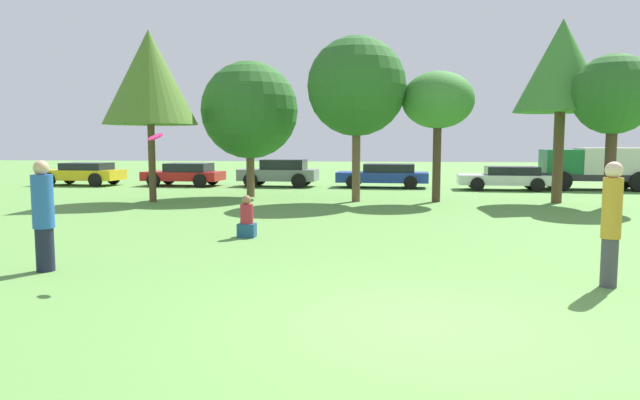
# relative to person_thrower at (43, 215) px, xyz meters

# --- Properties ---
(ground_plane) EXTENTS (120.00, 120.00, 0.00)m
(ground_plane) POSITION_rel_person_thrower_xyz_m (6.15, -2.25, -0.98)
(ground_plane) COLOR #5B8E42
(person_thrower) EXTENTS (0.36, 0.36, 1.92)m
(person_thrower) POSITION_rel_person_thrower_xyz_m (0.00, 0.00, 0.00)
(person_thrower) COLOR #191E33
(person_thrower) RESTS_ON ground
(person_catcher) EXTENTS (0.29, 0.29, 1.94)m
(person_catcher) POSITION_rel_person_thrower_xyz_m (9.30, -0.02, 0.05)
(person_catcher) COLOR #3F3F47
(person_catcher) RESTS_ON ground
(frisbee) EXTENTS (0.28, 0.25, 0.18)m
(frisbee) POSITION_rel_person_thrower_xyz_m (2.04, 0.05, 1.34)
(frisbee) COLOR #F21E72
(bystander_sitting) EXTENTS (0.41, 0.34, 1.00)m
(bystander_sitting) POSITION_rel_person_thrower_xyz_m (2.61, 3.90, -0.57)
(bystander_sitting) COLOR navy
(bystander_sitting) RESTS_ON ground
(tree_0) EXTENTS (3.46, 3.46, 6.36)m
(tree_0) POSITION_rel_person_thrower_xyz_m (-2.87, 11.39, 3.63)
(tree_0) COLOR brown
(tree_0) RESTS_ON ground
(tree_1) EXTENTS (3.94, 3.94, 5.51)m
(tree_1) POSITION_rel_person_thrower_xyz_m (0.31, 13.81, 2.55)
(tree_1) COLOR brown
(tree_1) RESTS_ON ground
(tree_2) EXTENTS (3.69, 3.69, 6.15)m
(tree_2) POSITION_rel_person_thrower_xyz_m (4.72, 12.39, 3.31)
(tree_2) COLOR brown
(tree_2) RESTS_ON ground
(tree_3) EXTENTS (2.67, 2.67, 4.85)m
(tree_3) POSITION_rel_person_thrower_xyz_m (7.73, 12.62, 2.78)
(tree_3) COLOR #473323
(tree_3) RESTS_ON ground
(tree_4) EXTENTS (3.33, 3.33, 6.67)m
(tree_4) POSITION_rel_person_thrower_xyz_m (12.13, 12.77, 3.99)
(tree_4) COLOR brown
(tree_4) RESTS_ON ground
(tree_5) EXTENTS (2.69, 2.69, 5.19)m
(tree_5) POSITION_rel_person_thrower_xyz_m (13.42, 11.29, 2.82)
(tree_5) COLOR #473323
(tree_5) RESTS_ON ground
(parked_car_yellow) EXTENTS (4.20, 2.10, 1.18)m
(parked_car_yellow) POSITION_rel_person_thrower_xyz_m (-9.86, 18.95, -0.33)
(parked_car_yellow) COLOR gold
(parked_car_yellow) RESTS_ON ground
(parked_car_red) EXTENTS (4.04, 2.19, 1.17)m
(parked_car_red) POSITION_rel_person_thrower_xyz_m (-4.46, 19.26, -0.35)
(parked_car_red) COLOR red
(parked_car_red) RESTS_ON ground
(parked_car_grey) EXTENTS (4.00, 1.97, 1.37)m
(parked_car_grey) POSITION_rel_person_thrower_xyz_m (0.49, 19.33, -0.25)
(parked_car_grey) COLOR slate
(parked_car_grey) RESTS_ON ground
(parked_car_blue) EXTENTS (4.55, 2.08, 1.18)m
(parked_car_blue) POSITION_rel_person_thrower_xyz_m (5.75, 19.33, -0.35)
(parked_car_blue) COLOR #1E389E
(parked_car_blue) RESTS_ON ground
(parked_car_white) EXTENTS (4.33, 2.05, 1.11)m
(parked_car_white) POSITION_rel_person_thrower_xyz_m (11.46, 18.46, -0.38)
(parked_car_white) COLOR silver
(parked_car_white) RESTS_ON ground
(delivery_truck_green) EXTENTS (5.47, 2.50, 1.98)m
(delivery_truck_green) POSITION_rel_person_thrower_xyz_m (15.80, 19.18, 0.17)
(delivery_truck_green) COLOR #2D2D33
(delivery_truck_green) RESTS_ON ground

